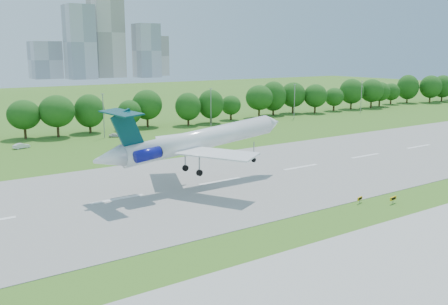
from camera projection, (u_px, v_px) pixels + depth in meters
The scene contains 10 objects.
ground at pixel (405, 196), 82.31m from camera, with size 600.00×600.00×0.00m, color #356A1C.
runway at pixel (301, 167), 102.50m from camera, with size 400.00×45.00×0.08m, color gray.
tree_line at pixel (153, 108), 155.43m from camera, with size 288.40×8.40×10.40m.
light_poles at pixel (161, 111), 145.93m from camera, with size 175.90×0.25×12.19m.
skyline at pixel (103, 43), 447.44m from camera, with size 127.00×52.00×80.00m.
airliner at pixel (192, 141), 86.47m from camera, with size 38.94×28.24×12.32m.
taxi_sign_left at pixel (393, 198), 78.03m from camera, with size 1.62×0.39×1.13m.
taxi_sign_centre at pixel (360, 199), 78.29m from camera, with size 1.46×0.53×1.03m.
service_vehicle_a at pixel (21, 146), 122.48m from camera, with size 1.40×4.02×1.32m, color silver.
service_vehicle_b at pixel (115, 135), 138.66m from camera, with size 1.33×3.32×1.13m, color silver.
Camera 1 is at (-69.48, -48.42, 23.44)m, focal length 40.00 mm.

